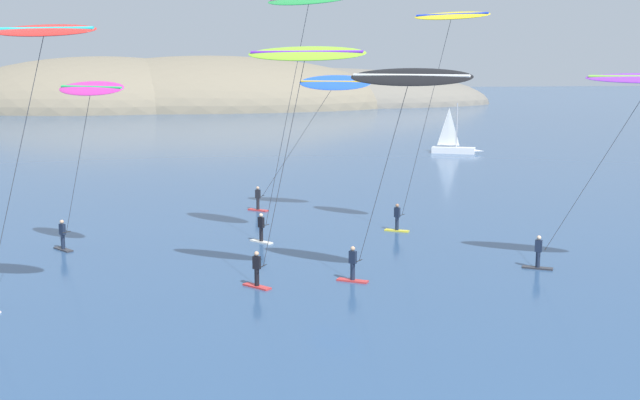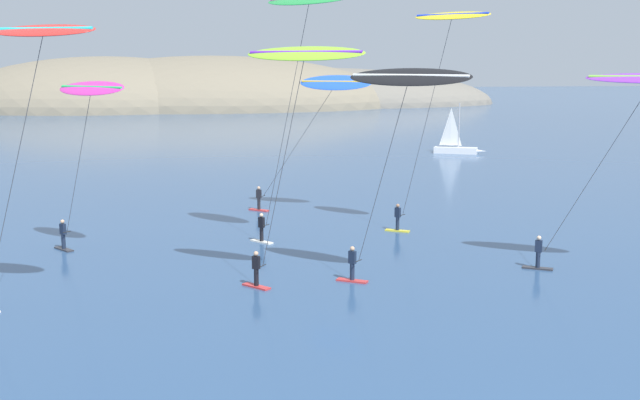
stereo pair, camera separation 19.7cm
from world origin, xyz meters
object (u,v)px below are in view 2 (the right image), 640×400
Objects in this scene: kitesurfer_magenta at (89,102)px; kitesurfer_black at (405,92)px; kitesurfer_lime at (300,74)px; kitesurfer_green at (306,16)px; kitesurfer_red at (38,56)px; sailboat_near at (458,148)px; kitesurfer_yellow at (447,35)px; kitesurfer_blue at (329,93)px.

kitesurfer_magenta is 16.95m from kitesurfer_black.
kitesurfer_green is at bearing 79.38° from kitesurfer_lime.
kitesurfer_red reaches higher than kitesurfer_black.
kitesurfer_lime reaches higher than kitesurfer_magenta.
sailboat_near is 46.16m from kitesurfer_yellow.
kitesurfer_magenta is at bearing 86.16° from kitesurfer_red.
kitesurfer_lime is at bearing -41.63° from kitesurfer_magenta.
kitesurfer_yellow is (20.42, 11.71, 1.25)m from kitesurfer_red.
kitesurfer_yellow reaches higher than kitesurfer_black.
kitesurfer_magenta is 0.79× the size of kitesurfer_red.
sailboat_near is 0.41× the size of kitesurfer_green.
sailboat_near is at bearing 69.18° from kitesurfer_yellow.
kitesurfer_yellow is (19.72, 1.31, 3.54)m from kitesurfer_magenta.
kitesurfer_green is at bearing 109.86° from kitesurfer_black.
kitesurfer_magenta is 0.71× the size of kitesurfer_yellow.
kitesurfer_black is at bearing -112.19° from sailboat_near.
kitesurfer_black is at bearing -31.86° from kitesurfer_magenta.
kitesurfer_black is at bearing -117.52° from kitesurfer_yellow.
kitesurfer_lime is at bearing -100.62° from kitesurfer_green.
kitesurfer_red is at bearing -150.17° from kitesurfer_yellow.
sailboat_near is 0.57× the size of kitesurfer_black.
kitesurfer_lime is at bearing -116.49° from sailboat_near.
kitesurfer_red is at bearing -170.79° from kitesurfer_lime.
kitesurfer_blue is at bearing 32.98° from kitesurfer_magenta.
kitesurfer_red is at bearing -127.45° from kitesurfer_blue.
kitesurfer_yellow reaches higher than kitesurfer_blue.
kitesurfer_lime is at bearing 177.02° from kitesurfer_black.
kitesurfer_green reaches higher than sailboat_near.
kitesurfer_black reaches higher than kitesurfer_magenta.
kitesurfer_green is (1.54, 8.21, 2.89)m from kitesurfer_lime.
kitesurfer_magenta is at bearing 148.14° from kitesurfer_black.
kitesurfer_green is at bearing -2.47° from kitesurfer_magenta.
kitesurfer_blue is (4.66, 18.08, -1.48)m from kitesurfer_lime.
sailboat_near is 58.68m from kitesurfer_lime.
kitesurfer_red is (-0.70, -10.40, 2.29)m from kitesurfer_magenta.
kitesurfer_yellow is at bearing 29.83° from kitesurfer_red.
kitesurfer_black is (-0.06, -18.32, 0.73)m from kitesurfer_blue.
sailboat_near is 0.52× the size of kitesurfer_lime.
kitesurfer_yellow reaches higher than sailboat_near.
kitesurfer_yellow reaches higher than kitesurfer_magenta.
kitesurfer_red is at bearing -174.46° from kitesurfer_black.
kitesurfer_black is 0.77× the size of kitesurfer_yellow.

